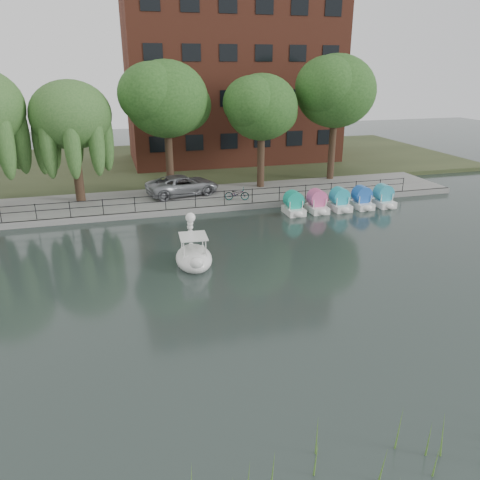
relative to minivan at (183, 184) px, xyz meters
name	(u,v)px	position (x,y,z in m)	size (l,w,h in m)	color
ground_plane	(254,302)	(0.30, -16.58, -1.24)	(120.00, 120.00, 0.00)	#3C4A46
promenade	(189,199)	(0.30, -0.58, -1.04)	(40.00, 6.00, 0.40)	gray
kerb	(196,211)	(0.30, -3.53, -1.04)	(40.00, 0.25, 0.40)	gray
land_strip	(165,163)	(0.30, 13.42, -1.06)	(60.00, 22.00, 0.36)	#47512D
railing	(195,196)	(0.30, -3.33, -0.10)	(32.00, 0.05, 1.00)	black
apartment_building	(232,65)	(7.30, 13.39, 8.12)	(20.00, 10.07, 18.00)	#4C1E16
willow_mid	(71,115)	(-7.20, 0.42, 5.00)	(5.32, 5.32, 8.15)	#473323
broadleaf_center	(166,100)	(-0.70, 1.42, 5.82)	(6.00, 6.00, 9.25)	#473323
broadleaf_right	(262,108)	(6.30, 0.92, 5.14)	(5.40, 5.40, 8.32)	#473323
broadleaf_far	(336,92)	(12.80, 1.92, 6.15)	(6.30, 6.30, 9.71)	#473323
minivan	(183,184)	(0.00, 0.00, 0.00)	(6.07, 2.79, 1.69)	gray
bicycle	(237,193)	(3.44, -2.44, -0.34)	(1.72, 0.60, 1.00)	gray
swan_boat	(194,254)	(-1.42, -11.91, -0.71)	(1.99, 3.02, 2.43)	white
pedal_boat_row	(340,201)	(9.98, -5.36, -0.64)	(7.95, 1.70, 1.40)	white
reed_bank	(448,446)	(2.30, -26.08, -0.64)	(24.00, 2.40, 1.20)	#669938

